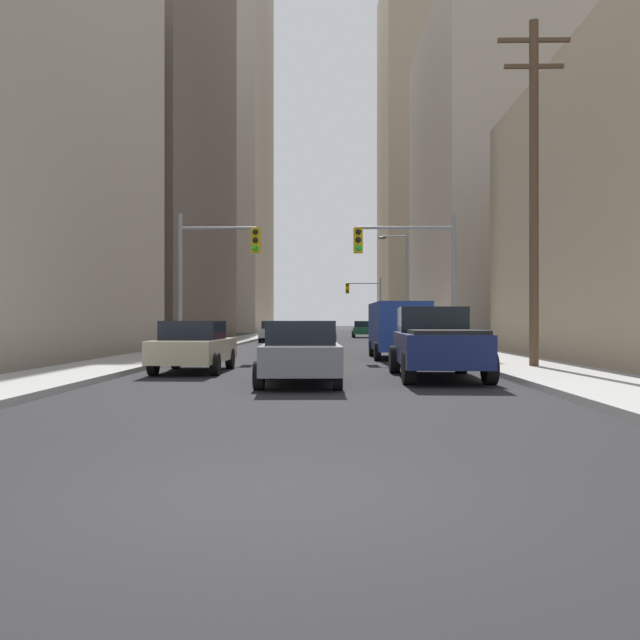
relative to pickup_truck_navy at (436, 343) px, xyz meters
The scene contains 19 objects.
ground_plane 12.54m from the pickup_truck_navy, 105.74° to the right, with size 400.00×400.00×0.00m, color black.
sidewalk_left 39.24m from the pickup_truck_navy, 104.62° to the left, with size 2.80×160.00×0.15m, color #9E9E99.
sidewalk_right 38.10m from the pickup_truck_navy, 85.31° to the left, with size 2.80×160.00×0.15m, color #9E9E99.
pickup_truck_navy is the anchor object (origin of this frame).
cargo_van_blue 9.27m from the pickup_truck_navy, 90.45° to the left, with size 2.16×5.25×2.26m.
sedan_grey 3.97m from the pickup_truck_navy, 152.74° to the right, with size 1.95×4.26×1.52m.
sedan_beige 7.14m from the pickup_truck_navy, 164.16° to the left, with size 1.95×4.26×1.52m.
sedan_maroon 15.05m from the pickup_truck_navy, 103.54° to the left, with size 1.95×4.26×1.52m.
sedan_silver 31.02m from the pickup_truck_navy, 102.90° to the left, with size 1.95×4.23×1.52m.
sedan_green 43.24m from the pickup_truck_navy, 89.80° to the left, with size 1.95×4.23×1.52m.
traffic_signal_near_left 12.87m from the pickup_truck_navy, 127.74° to the left, with size 3.44×0.44×6.00m.
traffic_signal_near_right 10.38m from the pickup_truck_navy, 87.21° to the left, with size 4.26×0.44×6.00m.
traffic_signal_far_right 50.30m from the pickup_truck_navy, 89.14° to the left, with size 3.68×0.44×6.00m.
utility_pole_right 6.37m from the pickup_truck_navy, 38.08° to the left, with size 2.20×0.28×10.69m.
street_lamp_right 27.78m from the pickup_truck_navy, 85.61° to the left, with size 2.04×0.32×7.50m.
building_left_mid_office 46.59m from the pickup_truck_navy, 124.62° to the left, with size 24.55×26.88×35.95m, color #66564C.
building_left_far_tower 87.68m from the pickup_truck_navy, 105.26° to the left, with size 18.85×26.96×58.09m, color #B7A893.
building_right_mid_block 42.61m from the pickup_truck_navy, 67.94° to the left, with size 20.21×23.41×26.86m, color #B7A893.
building_right_far_highrise 86.82m from the pickup_truck_navy, 81.62° to the left, with size 14.24×22.26×53.89m, color tan.
Camera 1 is at (0.58, -5.53, 1.51)m, focal length 37.08 mm.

